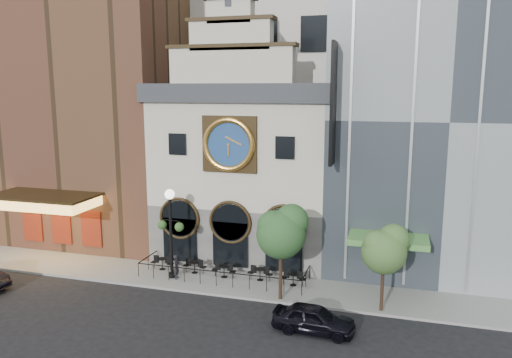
{
  "coord_description": "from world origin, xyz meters",
  "views": [
    {
      "loc": [
        10.32,
        -25.84,
        12.04
      ],
      "look_at": [
        1.15,
        6.0,
        6.0
      ],
      "focal_mm": 35.0,
      "sensor_mm": 36.0,
      "label": 1
    }
  ],
  "objects_px": {
    "bistro_1": "(195,266)",
    "bistro_3": "(260,273)",
    "bistro_0": "(162,263)",
    "tree_left": "(282,230)",
    "car_right": "(314,319)",
    "lamppost": "(171,224)",
    "bistro_4": "(293,278)",
    "bistro_2": "(224,270)",
    "pedestrian": "(177,267)",
    "tree_right": "(385,248)"
  },
  "relations": [
    {
      "from": "tree_right",
      "to": "bistro_0",
      "type": "bearing_deg",
      "value": 170.72
    },
    {
      "from": "car_right",
      "to": "lamppost",
      "type": "height_order",
      "value": "lamppost"
    },
    {
      "from": "tree_left",
      "to": "bistro_0",
      "type": "bearing_deg",
      "value": 164.76
    },
    {
      "from": "bistro_1",
      "to": "bistro_4",
      "type": "distance_m",
      "value": 6.64
    },
    {
      "from": "bistro_2",
      "to": "bistro_4",
      "type": "xyz_separation_m",
      "value": [
        4.51,
        -0.09,
        0.0
      ]
    },
    {
      "from": "bistro_1",
      "to": "car_right",
      "type": "relative_size",
      "value": 0.38
    },
    {
      "from": "bistro_0",
      "to": "bistro_3",
      "type": "bearing_deg",
      "value": -0.24
    },
    {
      "from": "tree_left",
      "to": "pedestrian",
      "type": "bearing_deg",
      "value": 170.81
    },
    {
      "from": "pedestrian",
      "to": "lamppost",
      "type": "bearing_deg",
      "value": 69.02
    },
    {
      "from": "bistro_1",
      "to": "bistro_2",
      "type": "relative_size",
      "value": 1.0
    },
    {
      "from": "bistro_1",
      "to": "tree_left",
      "type": "distance_m",
      "value": 7.7
    },
    {
      "from": "bistro_0",
      "to": "car_right",
      "type": "distance_m",
      "value": 12.4
    },
    {
      "from": "bistro_1",
      "to": "car_right",
      "type": "bearing_deg",
      "value": -32.19
    },
    {
      "from": "bistro_1",
      "to": "bistro_3",
      "type": "height_order",
      "value": "same"
    },
    {
      "from": "bistro_0",
      "to": "bistro_3",
      "type": "height_order",
      "value": "same"
    },
    {
      "from": "bistro_1",
      "to": "lamppost",
      "type": "distance_m",
      "value": 3.45
    },
    {
      "from": "tree_right",
      "to": "bistro_3",
      "type": "bearing_deg",
      "value": 162.96
    },
    {
      "from": "car_right",
      "to": "pedestrian",
      "type": "height_order",
      "value": "pedestrian"
    },
    {
      "from": "lamppost",
      "to": "tree_right",
      "type": "distance_m",
      "value": 13.13
    },
    {
      "from": "bistro_3",
      "to": "bistro_4",
      "type": "relative_size",
      "value": 1.0
    },
    {
      "from": "pedestrian",
      "to": "car_right",
      "type": "bearing_deg",
      "value": -116.9
    },
    {
      "from": "bistro_1",
      "to": "lamppost",
      "type": "height_order",
      "value": "lamppost"
    },
    {
      "from": "bistro_4",
      "to": "lamppost",
      "type": "distance_m",
      "value": 8.34
    },
    {
      "from": "car_right",
      "to": "bistro_4",
      "type": "bearing_deg",
      "value": 25.68
    },
    {
      "from": "car_right",
      "to": "lamppost",
      "type": "relative_size",
      "value": 0.72
    },
    {
      "from": "bistro_1",
      "to": "tree_left",
      "type": "xyz_separation_m",
      "value": [
        6.38,
        -2.38,
        3.6
      ]
    },
    {
      "from": "lamppost",
      "to": "tree_right",
      "type": "xyz_separation_m",
      "value": [
        13.07,
        -1.24,
        -0.02
      ]
    },
    {
      "from": "tree_left",
      "to": "car_right",
      "type": "bearing_deg",
      "value": -52.63
    },
    {
      "from": "bistro_1",
      "to": "lamppost",
      "type": "xyz_separation_m",
      "value": [
        -1.08,
        -1.11,
        3.09
      ]
    },
    {
      "from": "lamppost",
      "to": "tree_left",
      "type": "distance_m",
      "value": 7.58
    },
    {
      "from": "bistro_3",
      "to": "tree_right",
      "type": "relative_size",
      "value": 0.33
    },
    {
      "from": "car_right",
      "to": "bistro_2",
      "type": "bearing_deg",
      "value": 54.68
    },
    {
      "from": "bistro_4",
      "to": "pedestrian",
      "type": "bearing_deg",
      "value": -172.56
    },
    {
      "from": "bistro_2",
      "to": "tree_left",
      "type": "distance_m",
      "value": 5.99
    },
    {
      "from": "bistro_2",
      "to": "bistro_3",
      "type": "height_order",
      "value": "same"
    },
    {
      "from": "bistro_0",
      "to": "tree_left",
      "type": "distance_m",
      "value": 9.71
    },
    {
      "from": "bistro_0",
      "to": "tree_right",
      "type": "height_order",
      "value": "tree_right"
    },
    {
      "from": "bistro_3",
      "to": "car_right",
      "type": "relative_size",
      "value": 0.38
    },
    {
      "from": "bistro_4",
      "to": "lamppost",
      "type": "height_order",
      "value": "lamppost"
    },
    {
      "from": "bistro_0",
      "to": "tree_left",
      "type": "relative_size",
      "value": 0.29
    },
    {
      "from": "tree_left",
      "to": "lamppost",
      "type": "bearing_deg",
      "value": 170.32
    },
    {
      "from": "bistro_2",
      "to": "pedestrian",
      "type": "distance_m",
      "value": 3.01
    },
    {
      "from": "bistro_1",
      "to": "bistro_4",
      "type": "bearing_deg",
      "value": -2.42
    },
    {
      "from": "bistro_2",
      "to": "lamppost",
      "type": "xyz_separation_m",
      "value": [
        -3.19,
        -0.92,
        3.09
      ]
    },
    {
      "from": "bistro_0",
      "to": "bistro_1",
      "type": "height_order",
      "value": "same"
    },
    {
      "from": "bistro_0",
      "to": "bistro_4",
      "type": "xyz_separation_m",
      "value": [
        8.95,
        -0.27,
        0.0
      ]
    },
    {
      "from": "car_right",
      "to": "bistro_3",
      "type": "bearing_deg",
      "value": 41.6
    },
    {
      "from": "pedestrian",
      "to": "tree_left",
      "type": "bearing_deg",
      "value": -101.72
    },
    {
      "from": "bistro_2",
      "to": "pedestrian",
      "type": "height_order",
      "value": "pedestrian"
    },
    {
      "from": "bistro_2",
      "to": "car_right",
      "type": "relative_size",
      "value": 0.38
    }
  ]
}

